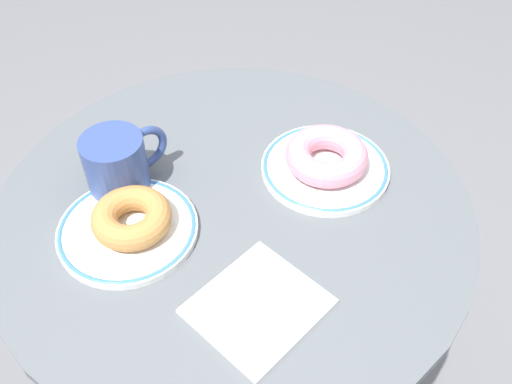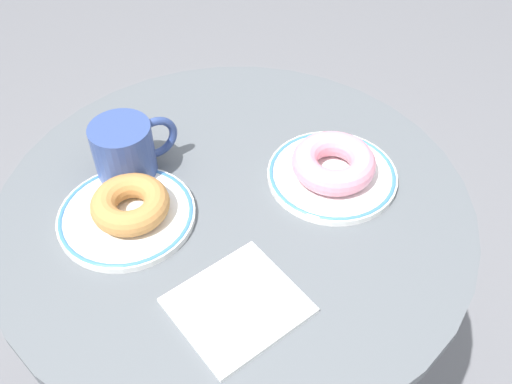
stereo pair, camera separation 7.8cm
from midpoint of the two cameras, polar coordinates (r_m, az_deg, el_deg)
cafe_table at (r=1.01m, az=0.43°, el=-11.18°), size 0.68×0.68×0.78m
plate_left at (r=0.79m, az=-10.24°, el=-2.48°), size 0.19×0.19×0.01m
plate_right at (r=0.84m, az=10.48°, el=1.39°), size 0.19×0.19×0.01m
donut_old_fashioned at (r=0.77m, az=-9.83°, el=-1.37°), size 0.12×0.12×0.04m
donut_pink_frosted at (r=0.82m, az=10.70°, el=2.59°), size 0.14×0.14×0.04m
paper_napkin at (r=0.69m, az=1.42°, el=-11.60°), size 0.18×0.18×0.01m
coffee_mug at (r=0.82m, az=-10.38°, el=3.99°), size 0.13×0.09×0.09m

